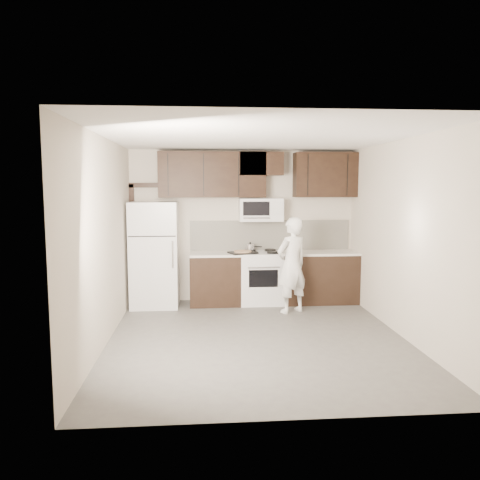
{
  "coord_description": "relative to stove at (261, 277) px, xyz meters",
  "views": [
    {
      "loc": [
        -0.73,
        -6.13,
        2.06
      ],
      "look_at": [
        -0.16,
        0.9,
        1.25
      ],
      "focal_mm": 35.0,
      "sensor_mm": 36.0,
      "label": 1
    }
  ],
  "objects": [
    {
      "name": "floor",
      "position": [
        -0.3,
        -1.94,
        -0.46
      ],
      "size": [
        4.5,
        4.5,
        0.0
      ],
      "primitive_type": "plane",
      "color": "#4F4C4A",
      "rests_on": "ground"
    },
    {
      "name": "back_wall",
      "position": [
        -0.3,
        0.31,
        0.89
      ],
      "size": [
        4.0,
        0.0,
        4.0
      ],
      "primitive_type": "plane",
      "rotation": [
        1.57,
        0.0,
        0.0
      ],
      "color": "#BBB09F",
      "rests_on": "ground"
    },
    {
      "name": "ceiling",
      "position": [
        -0.3,
        -1.94,
        2.24
      ],
      "size": [
        4.5,
        4.5,
        0.0
      ],
      "primitive_type": "plane",
      "rotation": [
        3.14,
        0.0,
        0.0
      ],
      "color": "white",
      "rests_on": "back_wall"
    },
    {
      "name": "counter_run",
      "position": [
        0.3,
        0.0,
        -0.0
      ],
      "size": [
        2.95,
        0.64,
        0.91
      ],
      "color": "black",
      "rests_on": "floor"
    },
    {
      "name": "stove",
      "position": [
        0.0,
        0.0,
        0.0
      ],
      "size": [
        0.76,
        0.66,
        0.94
      ],
      "color": "silver",
      "rests_on": "floor"
    },
    {
      "name": "backsplash",
      "position": [
        0.2,
        0.3,
        0.72
      ],
      "size": [
        2.9,
        0.02,
        0.54
      ],
      "primitive_type": "cube",
      "color": "silver",
      "rests_on": "counter_run"
    },
    {
      "name": "upper_cabinets",
      "position": [
        -0.09,
        0.14,
        1.82
      ],
      "size": [
        3.48,
        0.35,
        0.78
      ],
      "color": "black",
      "rests_on": "back_wall"
    },
    {
      "name": "microwave",
      "position": [
        -0.0,
        0.12,
        1.19
      ],
      "size": [
        0.76,
        0.42,
        0.4
      ],
      "color": "silver",
      "rests_on": "upper_cabinets"
    },
    {
      "name": "refrigerator",
      "position": [
        -1.85,
        -0.05,
        0.44
      ],
      "size": [
        0.8,
        0.76,
        1.8
      ],
      "color": "silver",
      "rests_on": "floor"
    },
    {
      "name": "door_trim",
      "position": [
        -2.22,
        0.27,
        0.79
      ],
      "size": [
        0.5,
        0.08,
        2.12
      ],
      "color": "black",
      "rests_on": "floor"
    },
    {
      "name": "saucepan",
      "position": [
        -0.18,
        0.15,
        0.52
      ],
      "size": [
        0.29,
        0.17,
        0.16
      ],
      "color": "silver",
      "rests_on": "stove"
    },
    {
      "name": "baking_tray",
      "position": [
        -0.34,
        -0.11,
        0.46
      ],
      "size": [
        0.53,
        0.46,
        0.02
      ],
      "primitive_type": "cube",
      "rotation": [
        0.0,
        0.0,
        0.33
      ],
      "color": "black",
      "rests_on": "counter_run"
    },
    {
      "name": "pizza",
      "position": [
        -0.34,
        -0.11,
        0.48
      ],
      "size": [
        0.38,
        0.38,
        0.02
      ],
      "primitive_type": "cylinder",
      "rotation": [
        0.0,
        0.0,
        0.33
      ],
      "color": "tan",
      "rests_on": "baking_tray"
    },
    {
      "name": "person",
      "position": [
        0.42,
        -0.65,
        0.32
      ],
      "size": [
        0.68,
        0.61,
        1.57
      ],
      "primitive_type": "imported",
      "rotation": [
        0.0,
        0.0,
        3.65
      ],
      "color": "white",
      "rests_on": "floor"
    }
  ]
}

